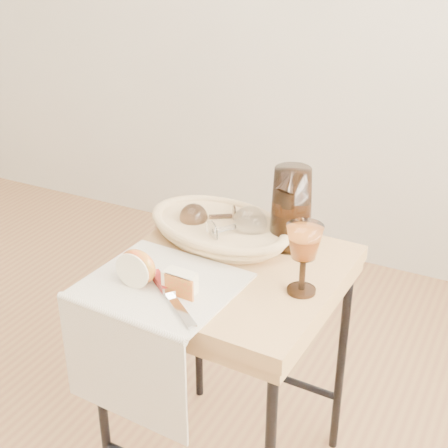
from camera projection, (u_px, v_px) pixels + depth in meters
The scene contains 10 objects.
side_table at pixel (228, 376), 1.65m from camera, with size 0.52×0.52×0.66m, color olive, non-canonical shape.
tea_towel at pixel (161, 285), 1.42m from camera, with size 0.33×0.30×0.01m, color white.
bread_basket at pixel (219, 230), 1.62m from camera, with size 0.35×0.24×0.05m, color tan, non-canonical shape.
goblet_lying_a at pixel (211, 217), 1.64m from camera, with size 0.12×0.07×0.07m, color brown, non-canonical shape.
goblet_lying_b at pixel (234, 227), 1.57m from camera, with size 0.14×0.09×0.09m, color white, non-canonical shape.
pitcher at pixel (291, 208), 1.55m from camera, with size 0.15×0.23×0.25m, color black, non-canonical shape.
wine_goblet at pixel (303, 259), 1.37m from camera, with size 0.08×0.08×0.17m, color white, non-canonical shape.
apple_half at pixel (138, 267), 1.41m from camera, with size 0.09×0.05×0.08m, color red.
apple_wedge at pixel (180, 282), 1.38m from camera, with size 0.07×0.04×0.05m, color #FFF0C4.
table_knife at pixel (171, 295), 1.37m from camera, with size 0.22×0.02×0.02m, color silver, non-canonical shape.
Camera 1 is at (1.25, -0.70, 1.42)m, focal length 51.06 mm.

